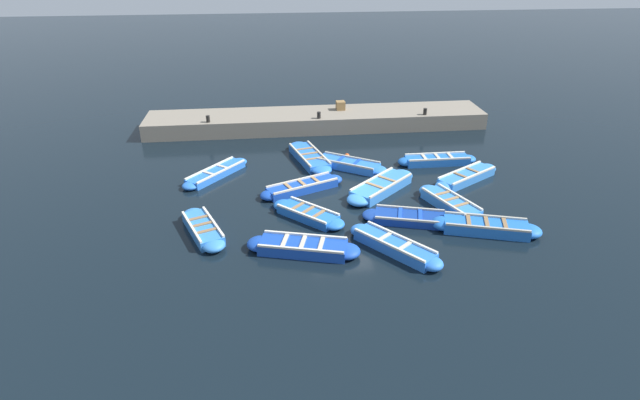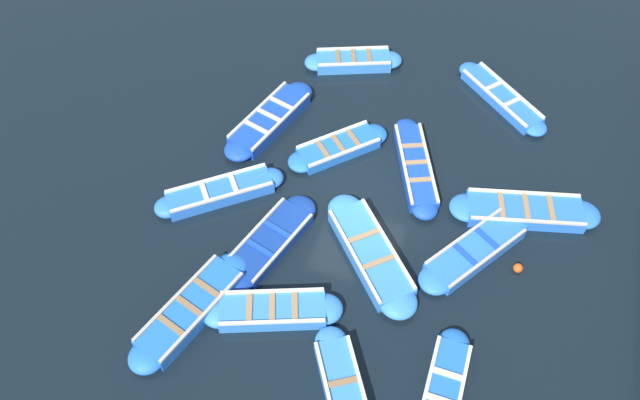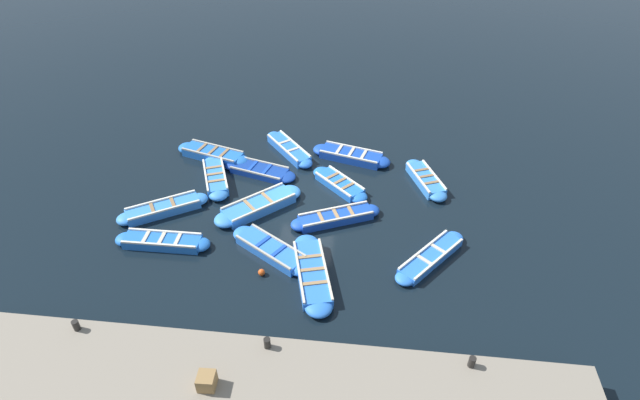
# 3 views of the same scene
# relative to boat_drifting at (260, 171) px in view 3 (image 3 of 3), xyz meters

# --- Properties ---
(ground_plane) EXTENTS (120.00, 120.00, 0.00)m
(ground_plane) POSITION_rel_boat_drifting_xyz_m (1.84, 2.31, -0.15)
(ground_plane) COLOR black
(boat_drifting) EXTENTS (1.86, 3.64, 0.35)m
(boat_drifting) POSITION_rel_boat_drifting_xyz_m (0.00, 0.00, 0.00)
(boat_drifting) COLOR navy
(boat_drifting) RESTS_ON ground
(boat_centre) EXTENTS (3.27, 1.94, 0.43)m
(boat_centre) POSITION_rel_boat_drifting_xyz_m (-0.04, 7.49, 0.04)
(boat_centre) COLOR #3884E0
(boat_centre) RESTS_ON ground
(boat_bow_out) EXTENTS (2.79, 2.85, 0.38)m
(boat_bow_out) POSITION_rel_boat_drifting_xyz_m (0.68, 3.71, 0.02)
(boat_bow_out) COLOR blue
(boat_bow_out) RESTS_ON ground
(boat_stern_in) EXTENTS (3.34, 2.94, 0.36)m
(boat_stern_in) POSITION_rel_boat_drifting_xyz_m (4.84, 7.40, 0.01)
(boat_stern_in) COLOR blue
(boat_stern_in) RESTS_ON ground
(boat_broadside) EXTENTS (1.88, 3.92, 0.44)m
(boat_broadside) POSITION_rel_boat_drifting_xyz_m (-1.62, 4.08, 0.05)
(boat_broadside) COLOR #1947B7
(boat_broadside) RESTS_ON ground
(boat_end_of_row) EXTENTS (2.63, 3.58, 0.42)m
(boat_end_of_row) POSITION_rel_boat_drifting_xyz_m (3.20, -3.38, 0.04)
(boat_end_of_row) COLOR #3884E0
(boat_end_of_row) RESTS_ON ground
(boat_far_corner) EXTENTS (0.82, 3.71, 0.41)m
(boat_far_corner) POSITION_rel_boat_drifting_xyz_m (5.13, -2.70, 0.03)
(boat_far_corner) COLOR blue
(boat_far_corner) RESTS_ON ground
(boat_outer_right) EXTENTS (1.93, 3.89, 0.46)m
(boat_outer_right) POSITION_rel_boat_drifting_xyz_m (-1.03, -2.47, 0.05)
(boat_outer_right) COLOR blue
(boat_outer_right) RESTS_ON ground
(boat_outer_left) EXTENTS (3.27, 2.87, 0.44)m
(boat_outer_left) POSITION_rel_boat_drifting_xyz_m (-1.88, 1.05, 0.05)
(boat_outer_left) COLOR blue
(boat_outer_left) RESTS_ON ground
(boat_inner_gap) EXTENTS (3.42, 3.60, 0.46)m
(boat_inner_gap) POSITION_rel_boat_drifting_xyz_m (2.59, 0.50, 0.05)
(boat_inner_gap) COLOR #3884E0
(boat_inner_gap) RESTS_ON ground
(boat_tucked) EXTENTS (3.46, 2.00, 0.45)m
(boat_tucked) POSITION_rel_boat_drifting_xyz_m (0.83, -1.84, 0.05)
(boat_tucked) COLOR #3884E0
(boat_tucked) RESTS_ON ground
(boat_mid_row) EXTENTS (4.15, 1.95, 0.42)m
(boat_mid_row) POSITION_rel_boat_drifting_xyz_m (6.14, 3.16, 0.04)
(boat_mid_row) COLOR blue
(boat_mid_row) RESTS_ON ground
(boat_near_quay) EXTENTS (2.74, 3.56, 0.41)m
(boat_near_quay) POSITION_rel_boat_drifting_xyz_m (5.11, 1.48, 0.03)
(boat_near_quay) COLOR blue
(boat_near_quay) RESTS_ON ground
(boat_alongside) EXTENTS (2.16, 3.73, 0.41)m
(boat_alongside) POSITION_rel_boat_drifting_xyz_m (2.98, 3.74, 0.03)
(boat_alongside) COLOR #1947B7
(boat_alongside) RESTS_ON ground
(quay_wall) EXTENTS (2.78, 18.46, 0.86)m
(quay_wall) POSITION_rel_boat_drifting_xyz_m (10.85, 2.31, 0.29)
(quay_wall) COLOR gray
(quay_wall) RESTS_ON ground
(bollard_north) EXTENTS (0.20, 0.20, 0.35)m
(bollard_north) POSITION_rel_boat_drifting_xyz_m (9.82, -3.47, 0.89)
(bollard_north) COLOR black
(bollard_north) RESTS_ON quay_wall
(bollard_mid_north) EXTENTS (0.20, 0.20, 0.35)m
(bollard_mid_north) POSITION_rel_boat_drifting_xyz_m (9.82, 2.31, 0.89)
(bollard_mid_north) COLOR black
(bollard_mid_north) RESTS_ON quay_wall
(bollard_mid_south) EXTENTS (0.20, 0.20, 0.35)m
(bollard_mid_south) POSITION_rel_boat_drifting_xyz_m (9.82, 8.09, 0.89)
(bollard_mid_south) COLOR black
(bollard_mid_south) RESTS_ON quay_wall
(wooden_crate) EXTENTS (0.49, 0.49, 0.47)m
(wooden_crate) POSITION_rel_boat_drifting_xyz_m (11.22, 0.94, 0.95)
(wooden_crate) COLOR olive
(wooden_crate) RESTS_ON quay_wall
(buoy_orange_near) EXTENTS (0.25, 0.25, 0.25)m
(buoy_orange_near) POSITION_rel_boat_drifting_xyz_m (6.24, 1.35, -0.02)
(buoy_orange_near) COLOR #E05119
(buoy_orange_near) RESTS_ON ground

